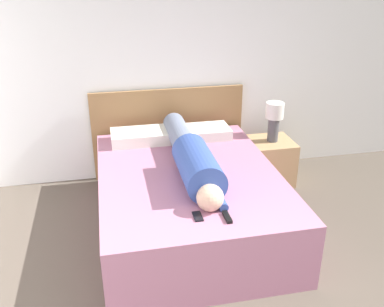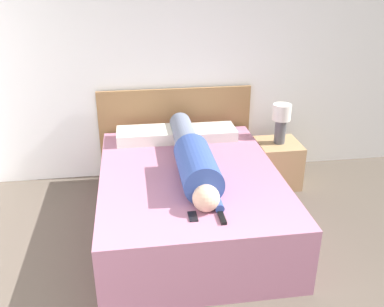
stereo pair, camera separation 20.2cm
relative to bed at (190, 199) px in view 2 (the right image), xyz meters
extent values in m
cube|color=white|center=(0.25, 1.20, 1.02)|extent=(5.72, 0.06, 2.60)
cube|color=#B2708E|center=(0.00, 0.00, 0.00)|extent=(1.58, 2.10, 0.57)
cube|color=olive|center=(0.00, 1.13, 0.22)|extent=(1.70, 0.04, 1.02)
cube|color=tan|center=(1.08, 0.70, -0.04)|extent=(0.45, 0.47, 0.49)
cylinder|color=#4C4C51|center=(1.08, 0.70, 0.34)|extent=(0.12, 0.12, 0.26)
cylinder|color=silver|center=(1.08, 0.70, 0.55)|extent=(0.19, 0.19, 0.17)
sphere|color=#DBB293|center=(0.03, -0.65, 0.39)|extent=(0.21, 0.21, 0.21)
cylinder|color=#334C99|center=(0.03, -0.23, 0.44)|extent=(0.32, 0.71, 0.32)
cylinder|color=slate|center=(0.03, 0.55, 0.40)|extent=(0.23, 0.85, 0.23)
cylinder|color=#334C99|center=(0.13, -0.60, 0.32)|extent=(0.07, 0.22, 0.07)
cube|color=silver|center=(-0.34, 0.78, 0.34)|extent=(0.61, 0.35, 0.12)
cube|color=silver|center=(0.31, 0.78, 0.34)|extent=(0.58, 0.35, 0.11)
cube|color=black|center=(0.13, -0.80, 0.30)|extent=(0.04, 0.15, 0.02)
cube|color=black|center=(-0.08, -0.74, 0.29)|extent=(0.06, 0.13, 0.01)
camera|label=1|loc=(-0.67, -3.34, 2.01)|focal=40.00mm
camera|label=2|loc=(-0.47, -3.37, 2.01)|focal=40.00mm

